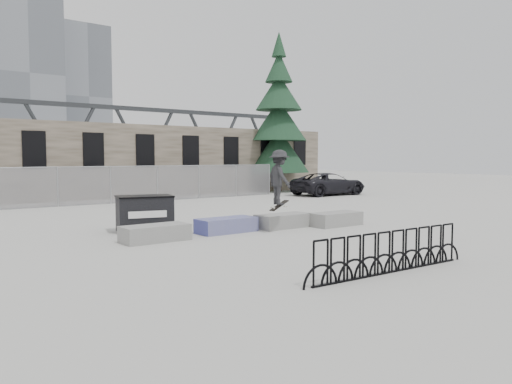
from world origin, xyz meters
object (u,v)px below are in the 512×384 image
at_px(bike_rack, 391,253).
at_px(spruce_tree, 279,123).
at_px(planter_center_right, 283,220).
at_px(planter_offset, 336,218).
at_px(planter_far_left, 155,232).
at_px(dumpster, 145,213).
at_px(suv, 329,184).
at_px(skateboarder, 279,177).
at_px(planter_center_left, 226,224).

xyz_separation_m(bike_rack, spruce_tree, (14.73, 21.21, 4.51)).
xyz_separation_m(planter_center_right, planter_offset, (1.87, -0.77, 0.00)).
distance_m(planter_far_left, bike_rack, 7.16).
xyz_separation_m(dumpster, suv, (16.65, 7.59, 0.12)).
distance_m(dumpster, spruce_tree, 20.88).
distance_m(planter_offset, skateboarder, 3.14).
relative_size(planter_far_left, planter_offset, 1.00).
relative_size(planter_offset, bike_rack, 0.41).
xyz_separation_m(planter_center_right, skateboarder, (-0.86, -0.79, 1.57)).
distance_m(planter_center_left, spruce_tree, 20.70).
bearing_deg(suv, bike_rack, 139.87).
xyz_separation_m(planter_center_right, bike_rack, (-2.69, -6.68, 0.17)).
height_order(planter_far_left, bike_rack, bike_rack).
relative_size(bike_rack, skateboarder, 2.47).
bearing_deg(planter_center_right, planter_offset, -22.54).
distance_m(planter_offset, bike_rack, 7.46).
distance_m(spruce_tree, suv, 6.34).
relative_size(planter_center_left, skateboarder, 1.00).
height_order(planter_far_left, skateboarder, skateboarder).
bearing_deg(skateboarder, planter_center_left, 63.19).
relative_size(suv, skateboarder, 2.64).
bearing_deg(planter_center_right, planter_far_left, 178.42).
xyz_separation_m(planter_offset, spruce_tree, (10.18, 15.31, 4.68)).
bearing_deg(spruce_tree, planter_far_left, -139.64).
relative_size(planter_far_left, skateboarder, 1.00).
bearing_deg(planter_offset, planter_center_right, 157.46).
distance_m(planter_far_left, planter_center_left, 2.66).
height_order(suv, skateboarder, skateboarder).
bearing_deg(suv, dumpster, 116.84).
xyz_separation_m(planter_far_left, bike_rack, (2.21, -6.81, 0.17)).
distance_m(dumpster, suv, 18.30).
height_order(planter_center_right, spruce_tree, spruce_tree).
bearing_deg(planter_center_left, planter_center_right, -7.44).
bearing_deg(skateboarder, planter_center_right, -36.00).
bearing_deg(bike_rack, planter_far_left, 107.94).
relative_size(planter_offset, spruce_tree, 0.17).
relative_size(spruce_tree, skateboarder, 5.75).
distance_m(planter_far_left, planter_center_right, 4.89).
bearing_deg(planter_center_right, planter_center_left, 172.56).
bearing_deg(planter_center_right, suv, 38.33).
distance_m(planter_center_left, suv, 17.46).
distance_m(planter_offset, spruce_tree, 18.97).
bearing_deg(planter_center_right, spruce_tree, 50.34).
bearing_deg(spruce_tree, bike_rack, -124.79).
bearing_deg(planter_center_right, bike_rack, -111.92).
relative_size(planter_offset, skateboarder, 1.00).
bearing_deg(planter_offset, bike_rack, -127.63).
bearing_deg(dumpster, skateboarder, -26.67).
height_order(dumpster, bike_rack, dumpster).
relative_size(planter_far_left, planter_center_left, 1.00).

